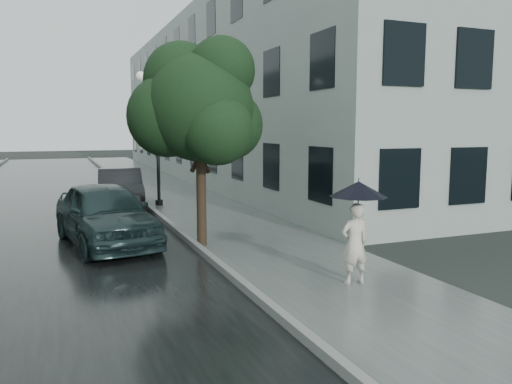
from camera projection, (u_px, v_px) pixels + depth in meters
name	position (u px, v px, depth m)	size (l,w,h in m)	color
ground	(308.00, 272.00, 9.91)	(120.00, 120.00, 0.00)	black
sidewalk	(180.00, 196.00, 21.04)	(3.50, 60.00, 0.01)	slate
kerb_near	(136.00, 196.00, 20.36)	(0.15, 60.00, 0.15)	slate
asphalt_road	(43.00, 203.00, 19.07)	(6.85, 60.00, 0.00)	black
building_near	(236.00, 100.00, 29.31)	(7.02, 36.00, 9.00)	#8F9C96
pedestrian	(355.00, 244.00, 9.05)	(0.54, 0.36, 1.49)	beige
umbrella	(359.00, 189.00, 8.88)	(1.33, 1.33, 1.01)	black
street_tree	(199.00, 106.00, 11.84)	(3.33, 3.02, 4.98)	#332619
lamp_post	(153.00, 130.00, 18.13)	(0.85, 0.33, 4.85)	black
car_near	(105.00, 213.00, 12.16)	(1.81, 4.50, 1.53)	#1B2D2E
car_far	(120.00, 189.00, 17.72)	(1.48, 4.24, 1.40)	#242629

